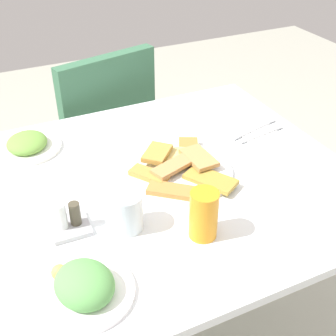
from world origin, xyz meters
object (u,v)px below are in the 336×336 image
Objects in this scene: drinking_glass at (127,212)px; fork at (261,134)px; salad_plate_greens at (84,286)px; salad_plate_rice at (27,144)px; condiment_caddy at (69,221)px; paper_napkin at (257,132)px; dining_chair at (99,140)px; pide_platter at (180,170)px; spoon at (254,129)px; soda_can at (202,215)px; dining_table at (160,204)px.

fork is at bearing 22.60° from drinking_glass.
fork is (0.69, 0.37, -0.02)m from salad_plate_greens.
salad_plate_rice is (0.00, 0.61, -0.01)m from salad_plate_greens.
fork is (0.54, 0.22, -0.04)m from drinking_glass.
fork is at bearing 14.53° from condiment_caddy.
paper_napkin is 0.70× the size of fork.
pide_platter is at bearing -86.91° from dining_chair.
fork and spoon have the same top height.
soda_can is at bearing 9.87° from salad_plate_greens.
drinking_glass reaches higher than salad_plate_rice.
dining_chair is 4.64× the size of salad_plate_greens.
spoon is at bearing 25.79° from drinking_glass.
fork reaches higher than dining_table.
dining_chair is 5.17× the size of fork.
fork is (0.33, 0.08, -0.01)m from pide_platter.
condiment_caddy is at bearing -164.67° from pide_platter.
salad_plate_rice is at bearing 152.59° from fork.
drinking_glass is at bearing 145.63° from soda_can.
condiment_caddy is (-0.30, -0.78, 0.27)m from dining_chair.
dining_chair is at bearing 68.89° from condiment_caddy.
condiment_caddy is at bearing -111.11° from dining_chair.
paper_napkin is (0.39, 0.10, 0.09)m from dining_table.
salad_plate_rice is at bearing 93.16° from condiment_caddy.
paper_napkin is at bearing 16.64° from pide_platter.
salad_plate_greens is at bearing -150.29° from paper_napkin.
spoon is (0.00, 0.02, 0.00)m from paper_napkin.
salad_plate_rice is 2.09× the size of drinking_glass.
pide_platter is at bearing -163.36° from paper_napkin.
fork is at bearing -104.21° from spoon.
salad_plate_greens is at bearing -96.42° from condiment_caddy.
dining_chair reaches higher than fork.
spoon is at bearing 19.50° from pide_platter.
salad_plate_rice is at bearing 89.97° from salad_plate_greens.
soda_can reaches higher than salad_plate_rice.
salad_plate_rice is at bearing 139.14° from pide_platter.
pide_platter is 2.41× the size of paper_napkin.
soda_can reaches higher than pide_platter.
pide_platter is 0.48m from salad_plate_rice.
spoon is (0.54, 0.26, -0.04)m from drinking_glass.
dining_table is 8.63× the size of soda_can.
pide_platter is (0.06, 0.00, 0.10)m from dining_table.
condiment_caddy is (0.02, -0.40, 0.01)m from salad_plate_rice.
condiment_caddy is at bearing -174.22° from fork.
dining_chair is 0.74m from pide_platter.
paper_napkin is 1.35× the size of condiment_caddy.
dining_table is 0.44m from salad_plate_rice.
salad_plate_greens is 0.20m from condiment_caddy.
salad_plate_greens is at bearing -90.03° from salad_plate_rice.
dining_chair is 4.65× the size of spoon.
drinking_glass is at bearing -135.90° from dining_table.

